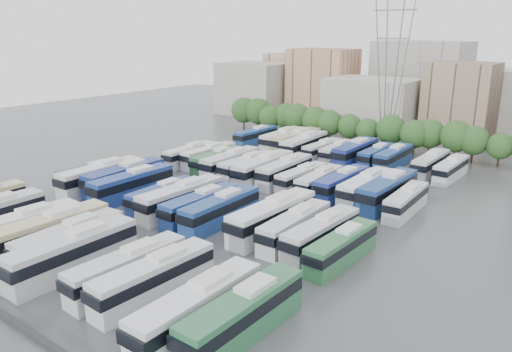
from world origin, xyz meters
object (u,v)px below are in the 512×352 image
Objects in this scene: bus_r0_s10 at (154,278)px; bus_r0_s7 at (73,253)px; bus_r1_s3 at (132,184)px; bus_r2_s12 at (388,190)px; bus_r0_s12 at (198,308)px; bus_r2_s8 at (302,177)px; bus_r0_s6 at (70,240)px; bus_r2_s5 at (247,166)px; bus_r0_s4 at (21,229)px; bus_r3_s5 at (304,145)px; bus_r3_s8 at (355,152)px; bus_r2_s3 at (217,160)px; bus_r3_s3 at (282,139)px; bus_r1_s7 at (201,205)px; bus_r1_s0 at (92,174)px; bus_r1_s6 at (181,198)px; bus_r0_s9 at (128,269)px; bus_r2_s6 at (263,168)px; bus_r2_s2 at (209,155)px; bus_r1_s11 at (295,227)px; bus_r1_s12 at (321,234)px; bus_r1_s5 at (162,196)px; bus_r2_s4 at (231,162)px; bus_r3_s12 at (431,164)px; bus_r1_s8 at (221,210)px; bus_r3_s1 at (256,136)px; bus_r3_s4 at (296,141)px; electricity_pylon at (392,51)px; bus_r0_s5 at (50,231)px; bus_r2_s13 at (406,201)px; bus_r2_s9 at (319,181)px; bus_r3_s9 at (377,155)px; bus_r0_s13 at (243,314)px; bus_r1_s13 at (342,247)px; bus_r1_s1 at (101,176)px; bus_r3_s7 at (337,152)px; bus_r2_s10 at (342,183)px; bus_r2_s1 at (190,154)px; bus_r1_s10 at (272,217)px; bus_r3_s6 at (322,150)px; bus_r3_s10 at (393,157)px; bus_r3_s13 at (451,169)px.

bus_r0_s7 is at bearing -168.67° from bus_r0_s10.
bus_r2_s12 reaches higher than bus_r1_s3.
bus_r0_s12 reaches higher than bus_r2_s8.
bus_r2_s5 is (-3.38, 34.16, -0.09)m from bus_r0_s6.
bus_r2_s8 is (13.36, 36.06, -0.35)m from bus_r0_s4.
bus_r3_s5 is 10.05m from bus_r3_s8.
bus_r3_s3 is at bearing 87.48° from bus_r2_s3.
bus_r1_s7 is 36.16m from bus_r3_s5.
bus_r1_s0 is 19.57m from bus_r1_s6.
bus_r2_s6 is at bearing 108.33° from bus_r0_s9.
bus_r2_s8 is (10.08, 0.33, -0.16)m from bus_r2_s5.
bus_r0_s12 is 50.20m from bus_r2_s2.
bus_r1_s11 is at bearing 43.16° from bus_r0_s6.
bus_r0_s10 is 1.03× the size of bus_r1_s12.
bus_r2_s4 is (-3.21, 17.97, 0.23)m from bus_r1_s5.
bus_r2_s6 is 1.15× the size of bus_r3_s12.
bus_r3_s8 reaches higher than bus_r1_s8.
bus_r2_s4 is 1.10× the size of bus_r3_s1.
bus_r2_s12 is (13.35, 18.85, 0.17)m from bus_r1_s8.
bus_r1_s8 is 39.75m from bus_r3_s4.
bus_r3_s12 is at bearing 51.96° from bus_r1_s3.
electricity_pylon is 2.58× the size of bus_r0_s12.
bus_r0_s5 reaches higher than bus_r1_s12.
bus_r3_s1 reaches higher than bus_r2_s13.
bus_r1_s6 is 1.06× the size of bus_r1_s8.
electricity_pylon reaches higher than bus_r2_s9.
bus_r3_s1 is at bearing 105.99° from bus_r2_s3.
electricity_pylon reaches higher than bus_r3_s9.
bus_r1_s12 is (16.60, 19.07, -0.24)m from bus_r0_s7.
bus_r0_s7 is 19.84m from bus_r0_s13.
bus_r0_s12 is 1.08× the size of bus_r1_s7.
bus_r1_s13 is (13.22, 16.36, -0.16)m from bus_r0_s9.
bus_r1_s1 is 1.15× the size of bus_r2_s5.
bus_r3_s7 is (19.76, -1.76, -0.11)m from bus_r3_s1.
bus_r2_s13 is (9.96, -1.39, -0.16)m from bus_r2_s10.
bus_r1_s8 is (3.08, 0.23, 0.06)m from bus_r1_s7.
bus_r2_s1 is 0.99× the size of bus_r2_s2.
bus_r3_s5 is at bearing -32.85° from bus_r3_s4.
bus_r0_s4 is at bearing -103.18° from bus_r2_s6.
bus_r1_s3 reaches higher than bus_r3_s9.
bus_r1_s10 reaches higher than bus_r3_s12.
bus_r1_s7 is 1.04× the size of bus_r2_s2.
bus_r1_s11 is 1.09× the size of bus_r2_s13.
bus_r3_s6 is 10.03m from bus_r3_s9.
bus_r3_s10 reaches higher than bus_r3_s6.
bus_r1_s11 is (-3.24, 19.02, -0.17)m from bus_r0_s12.
bus_r1_s13 is 24.89m from bus_r2_s8.
bus_r3_s13 is at bearing 63.46° from bus_r0_s6.
bus_r3_s5 is at bearing -168.92° from bus_r3_s6.
bus_r3_s3 is 0.94× the size of bus_r3_s4.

